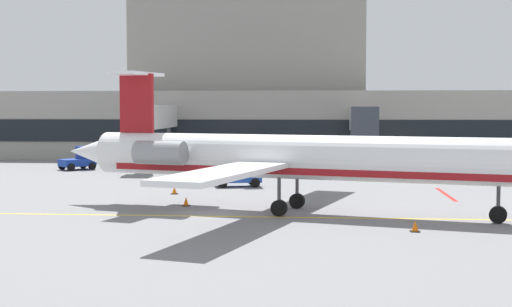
{
  "coord_description": "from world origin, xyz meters",
  "views": [
    {
      "loc": [
        5.55,
        -41.53,
        6.06
      ],
      "look_at": [
        1.55,
        6.16,
        3.0
      ],
      "focal_mm": 51.93,
      "sensor_mm": 36.0,
      "label": 1
    }
  ],
  "objects_px": {
    "baggage_tug": "(80,159)",
    "fuel_tank": "(412,156)",
    "regional_jet": "(301,158)",
    "pushback_tractor": "(242,174)"
  },
  "relations": [
    {
      "from": "baggage_tug",
      "to": "fuel_tank",
      "type": "height_order",
      "value": "fuel_tank"
    },
    {
      "from": "regional_jet",
      "to": "fuel_tank",
      "type": "height_order",
      "value": "regional_jet"
    },
    {
      "from": "pushback_tractor",
      "to": "fuel_tank",
      "type": "distance_m",
      "value": 20.55
    },
    {
      "from": "baggage_tug",
      "to": "fuel_tank",
      "type": "relative_size",
      "value": 0.43
    },
    {
      "from": "baggage_tug",
      "to": "pushback_tractor",
      "type": "distance_m",
      "value": 21.88
    },
    {
      "from": "pushback_tractor",
      "to": "baggage_tug",
      "type": "bearing_deg",
      "value": 141.21
    },
    {
      "from": "pushback_tractor",
      "to": "regional_jet",
      "type": "bearing_deg",
      "value": -70.65
    },
    {
      "from": "regional_jet",
      "to": "fuel_tank",
      "type": "distance_m",
      "value": 29.73
    },
    {
      "from": "regional_jet",
      "to": "pushback_tractor",
      "type": "bearing_deg",
      "value": 109.35
    },
    {
      "from": "pushback_tractor",
      "to": "fuel_tank",
      "type": "bearing_deg",
      "value": 45.16
    }
  ]
}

